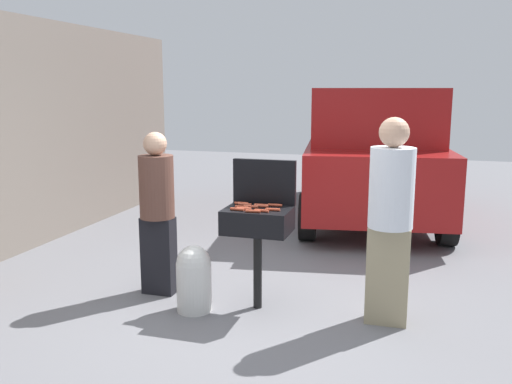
# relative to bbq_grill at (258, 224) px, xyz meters

# --- Properties ---
(ground_plane) EXTENTS (24.00, 24.00, 0.00)m
(ground_plane) POSITION_rel_bbq_grill_xyz_m (-0.02, -0.09, -0.80)
(ground_plane) COLOR slate
(house_wall_side) EXTENTS (0.24, 8.00, 2.89)m
(house_wall_side) POSITION_rel_bbq_grill_xyz_m (-3.41, 0.91, 0.65)
(house_wall_side) COLOR slate
(house_wall_side) RESTS_ON ground
(bbq_grill) EXTENTS (0.60, 0.44, 0.95)m
(bbq_grill) POSITION_rel_bbq_grill_xyz_m (0.00, 0.00, 0.00)
(bbq_grill) COLOR black
(bbq_grill) RESTS_ON ground
(grill_lid_open) EXTENTS (0.60, 0.05, 0.42)m
(grill_lid_open) POSITION_rel_bbq_grill_xyz_m (0.00, 0.22, 0.36)
(grill_lid_open) COLOR black
(grill_lid_open) RESTS_ON bbq_grill
(hot_dog_0) EXTENTS (0.13, 0.03, 0.03)m
(hot_dog_0) POSITION_rel_bbq_grill_xyz_m (0.02, 0.07, 0.16)
(hot_dog_0) COLOR #B74C33
(hot_dog_0) RESTS_ON bbq_grill
(hot_dog_1) EXTENTS (0.13, 0.04, 0.03)m
(hot_dog_1) POSITION_rel_bbq_grill_xyz_m (-0.10, -0.09, 0.16)
(hot_dog_1) COLOR #B74C33
(hot_dog_1) RESTS_ON bbq_grill
(hot_dog_2) EXTENTS (0.13, 0.03, 0.03)m
(hot_dog_2) POSITION_rel_bbq_grill_xyz_m (0.13, 0.13, 0.16)
(hot_dog_2) COLOR #AD4228
(hot_dog_2) RESTS_ON bbq_grill
(hot_dog_3) EXTENTS (0.13, 0.03, 0.03)m
(hot_dog_3) POSITION_rel_bbq_grill_xyz_m (-0.14, -0.03, 0.16)
(hot_dog_3) COLOR #AD4228
(hot_dog_3) RESTS_ON bbq_grill
(hot_dog_4) EXTENTS (0.13, 0.03, 0.03)m
(hot_dog_4) POSITION_rel_bbq_grill_xyz_m (0.15, -0.05, 0.16)
(hot_dog_4) COLOR #AD4228
(hot_dog_4) RESTS_ON bbq_grill
(hot_dog_5) EXTENTS (0.13, 0.03, 0.03)m
(hot_dog_5) POSITION_rel_bbq_grill_xyz_m (-0.19, 0.12, 0.16)
(hot_dog_5) COLOR #AD4228
(hot_dog_5) RESTS_ON bbq_grill
(hot_dog_6) EXTENTS (0.13, 0.04, 0.03)m
(hot_dog_6) POSITION_rel_bbq_grill_xyz_m (0.07, -0.12, 0.16)
(hot_dog_6) COLOR #AD4228
(hot_dog_6) RESTS_ON bbq_grill
(hot_dog_7) EXTENTS (0.13, 0.04, 0.03)m
(hot_dog_7) POSITION_rel_bbq_grill_xyz_m (-0.15, 0.08, 0.16)
(hot_dog_7) COLOR #B74C33
(hot_dog_7) RESTS_ON bbq_grill
(hot_dog_8) EXTENTS (0.13, 0.04, 0.03)m
(hot_dog_8) POSITION_rel_bbq_grill_xyz_m (0.01, -0.17, 0.16)
(hot_dog_8) COLOR #AD4228
(hot_dog_8) RESTS_ON bbq_grill
(hot_dog_9) EXTENTS (0.13, 0.04, 0.03)m
(hot_dog_9) POSITION_rel_bbq_grill_xyz_m (-0.15, -0.13, 0.16)
(hot_dog_9) COLOR #AD4228
(hot_dog_9) RESTS_ON bbq_grill
(hot_dog_10) EXTENTS (0.13, 0.03, 0.03)m
(hot_dog_10) POSITION_rel_bbq_grill_xyz_m (0.01, 0.10, 0.16)
(hot_dog_10) COLOR #AD4228
(hot_dog_10) RESTS_ON bbq_grill
(hot_dog_11) EXTENTS (0.13, 0.04, 0.03)m
(hot_dog_11) POSITION_rel_bbq_grill_xyz_m (-0.07, 0.01, 0.16)
(hot_dog_11) COLOR #B74C33
(hot_dog_11) RESTS_ON bbq_grill
(propane_tank) EXTENTS (0.32, 0.32, 0.62)m
(propane_tank) POSITION_rel_bbq_grill_xyz_m (-0.54, -0.24, -0.48)
(propane_tank) COLOR silver
(propane_tank) RESTS_ON ground
(person_left) EXTENTS (0.34, 0.34, 1.61)m
(person_left) POSITION_rel_bbq_grill_xyz_m (-1.05, 0.09, 0.07)
(person_left) COLOR black
(person_left) RESTS_ON ground
(person_right) EXTENTS (0.38, 0.38, 1.79)m
(person_right) POSITION_rel_bbq_grill_xyz_m (1.17, 0.00, 0.17)
(person_right) COLOR gray
(person_right) RESTS_ON ground
(parked_minivan) EXTENTS (2.55, 4.63, 2.02)m
(parked_minivan) POSITION_rel_bbq_grill_xyz_m (0.66, 4.03, 0.22)
(parked_minivan) COLOR maroon
(parked_minivan) RESTS_ON ground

